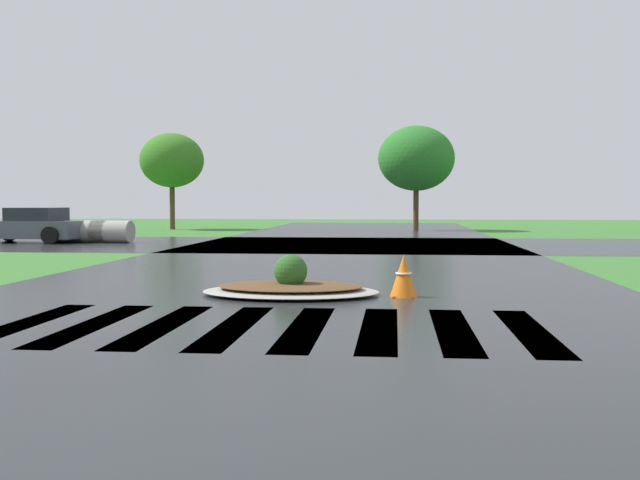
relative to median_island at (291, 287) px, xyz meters
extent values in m
cube|color=#232628|center=(0.18, 1.46, -0.13)|extent=(11.42, 80.00, 0.01)
cube|color=#232628|center=(0.18, 14.78, -0.13)|extent=(90.00, 10.28, 0.01)
cube|color=white|center=(-2.97, -3.25, -0.13)|extent=(0.45, 3.44, 0.01)
cube|color=white|center=(-2.07, -3.25, -0.13)|extent=(0.45, 3.44, 0.01)
cube|color=white|center=(-1.17, -3.25, -0.13)|extent=(0.45, 3.44, 0.01)
cube|color=white|center=(-0.27, -3.25, -0.13)|extent=(0.45, 3.44, 0.01)
cube|color=white|center=(0.63, -3.25, -0.13)|extent=(0.45, 3.44, 0.01)
cube|color=white|center=(1.53, -3.25, -0.13)|extent=(0.45, 3.44, 0.01)
cube|color=white|center=(2.43, -3.25, -0.13)|extent=(0.45, 3.44, 0.01)
cube|color=white|center=(3.33, -3.25, -0.13)|extent=(0.45, 3.44, 0.01)
ellipsoid|color=#9E9B93|center=(0.00, 0.00, -0.07)|extent=(2.95, 2.06, 0.12)
ellipsoid|color=brown|center=(0.00, 0.00, 0.02)|extent=(2.42, 1.69, 0.10)
sphere|color=#2D6023|center=(0.00, 0.00, 0.27)|extent=(0.56, 0.56, 0.56)
cube|color=#4C545B|center=(-11.91, 14.92, 0.36)|extent=(4.25, 2.13, 0.65)
cube|color=#1E232B|center=(-11.57, 14.89, 0.93)|extent=(1.93, 1.72, 0.48)
cylinder|color=black|center=(-13.22, 15.96, 0.19)|extent=(0.66, 0.27, 0.64)
cylinder|color=black|center=(-10.59, 13.88, 0.19)|extent=(0.66, 0.27, 0.64)
cylinder|color=black|center=(-10.44, 15.73, 0.19)|extent=(0.66, 0.27, 0.64)
cylinder|color=#9E9B93|center=(-10.65, 15.28, 0.28)|extent=(1.61, 1.00, 0.83)
cylinder|color=#9E9B93|center=(-9.71, 15.17, 0.28)|extent=(1.61, 1.00, 0.83)
cylinder|color=#9E9B93|center=(-8.77, 15.07, 0.28)|extent=(1.61, 1.00, 0.83)
cone|color=orange|center=(1.87, -0.08, 0.22)|extent=(0.45, 0.45, 0.70)
torus|color=white|center=(1.87, -0.08, 0.25)|extent=(0.27, 0.27, 0.04)
cube|color=orange|center=(1.87, -0.08, -0.12)|extent=(0.36, 0.36, 0.03)
cylinder|color=#4C3823|center=(-10.33, 28.26, 1.14)|extent=(0.28, 0.28, 2.54)
ellipsoid|color=#367720|center=(-10.33, 28.26, 3.61)|extent=(3.46, 3.46, 2.94)
cylinder|color=#4C3823|center=(2.81, 28.02, 1.05)|extent=(0.28, 0.28, 2.37)
ellipsoid|color=#287328|center=(2.81, 28.02, 3.64)|extent=(3.99, 3.99, 3.39)
camera|label=1|loc=(1.72, -12.62, 1.44)|focal=43.26mm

